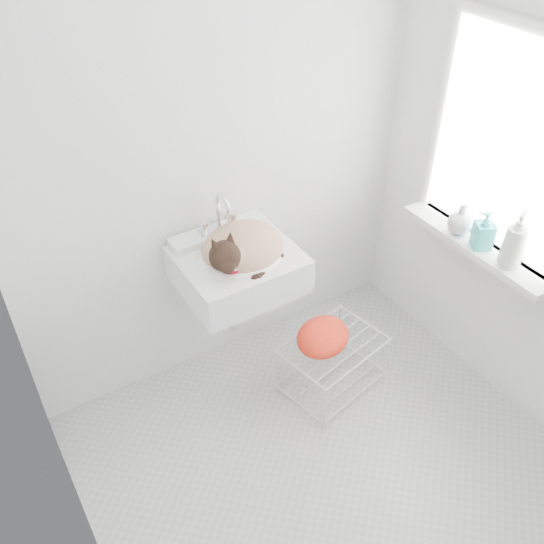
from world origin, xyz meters
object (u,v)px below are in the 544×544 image
bottle_b (480,247)px  bottle_c (458,232)px  sink (237,254)px  cat (241,249)px  bottle_a (507,265)px  wire_rack (332,365)px

bottle_b → bottle_c: bearing=90.0°
sink → cat: bearing=-54.2°
sink → bottle_c: 1.14m
bottle_a → wire_rack: bearing=147.7°
wire_rack → cat: bearing=140.2°
bottle_a → bottle_b: 0.17m
cat → bottle_a: 1.27m
bottle_a → bottle_b: bottle_a is taller
sink → wire_rack: 0.86m
cat → bottle_a: (1.04, -0.73, -0.04)m
bottle_a → sink: bearing=144.6°
sink → bottle_b: 1.20m
sink → cat: cat is taller
sink → bottle_b: sink is taller
cat → bottle_c: size_ratio=2.90×
wire_rack → bottle_c: size_ratio=3.17×
wire_rack → bottle_c: bottle_c is taller
wire_rack → bottle_c: (0.67, -0.10, 0.70)m
bottle_b → wire_rack: bearing=159.6°
cat → bottle_c: (1.04, -0.41, -0.04)m
cat → wire_rack: bearing=-49.9°
wire_rack → bottle_a: size_ratio=2.14×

